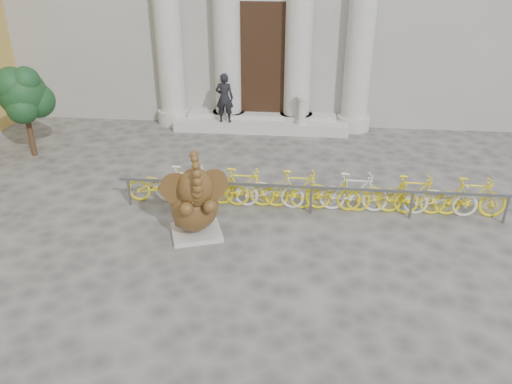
# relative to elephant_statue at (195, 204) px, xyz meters

# --- Properties ---
(ground) EXTENTS (80.00, 80.00, 0.00)m
(ground) POSITION_rel_elephant_statue_xyz_m (0.76, -2.13, -0.78)
(ground) COLOR #474442
(ground) RESTS_ON ground
(entrance_steps) EXTENTS (6.00, 1.20, 0.36)m
(entrance_steps) POSITION_rel_elephant_statue_xyz_m (0.76, 7.27, -0.60)
(entrance_steps) COLOR #A8A59E
(entrance_steps) RESTS_ON ground
(elephant_statue) EXTENTS (1.43, 1.70, 2.14)m
(elephant_statue) POSITION_rel_elephant_statue_xyz_m (0.00, 0.00, 0.00)
(elephant_statue) COLOR #A8A59E
(elephant_statue) RESTS_ON ground
(bike_rack) EXTENTS (9.34, 0.53, 1.00)m
(bike_rack) POSITION_rel_elephant_statue_xyz_m (2.50, 1.52, -0.28)
(bike_rack) COLOR slate
(bike_rack) RESTS_ON ground
(tree) EXTENTS (1.58, 1.44, 2.74)m
(tree) POSITION_rel_elephant_statue_xyz_m (-5.95, 4.16, 1.13)
(tree) COLOR #332114
(tree) RESTS_ON ground
(pedestrian) EXTENTS (0.61, 0.40, 1.67)m
(pedestrian) POSITION_rel_elephant_statue_xyz_m (-0.46, 6.92, 0.42)
(pedestrian) COLOR black
(pedestrian) RESTS_ON entrance_steps
(balustrade_post) EXTENTS (0.39, 0.39, 0.95)m
(balustrade_post) POSITION_rel_elephant_statue_xyz_m (2.16, 6.97, 0.02)
(balustrade_post) COLOR #A8A59E
(balustrade_post) RESTS_ON entrance_steps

